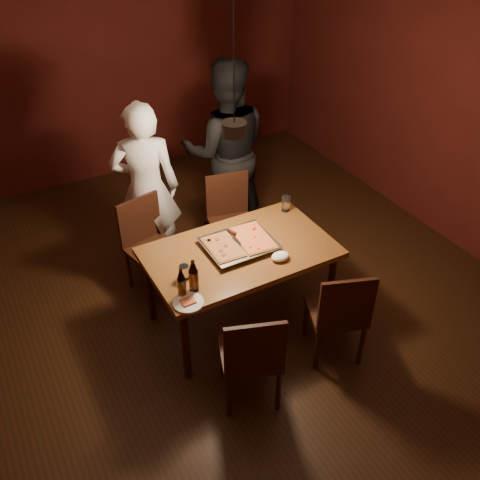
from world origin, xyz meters
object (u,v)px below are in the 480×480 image
pizza_tray (239,245)px  beer_bottle_a (182,283)px  diner_white (146,189)px  chair_far_right (230,212)px  dining_table (240,257)px  pendant_lamp (234,128)px  chair_near_right (340,308)px  plate_slice (188,303)px  chair_far_left (147,237)px  diner_dark (226,151)px  beer_bottle_b (194,276)px  chair_near_left (252,352)px

pizza_tray → beer_bottle_a: (-0.64, -0.31, 0.09)m
diner_white → chair_far_right: bearing=178.2°
dining_table → pendant_lamp: pendant_lamp is taller
chair_near_right → diner_white: size_ratio=0.32×
beer_bottle_a → pendant_lamp: 1.16m
dining_table → pizza_tray: (0.01, 0.04, 0.10)m
pizza_tray → beer_bottle_a: bearing=-152.8°
plate_slice → chair_far_left: bearing=84.0°
pizza_tray → plate_slice: pizza_tray is taller
pizza_tray → pendant_lamp: pendant_lamp is taller
chair_far_left → chair_far_right: (0.85, 0.01, 0.00)m
pizza_tray → dining_table: bearing=-107.0°
beer_bottle_a → diner_dark: size_ratio=0.13×
dining_table → plate_slice: 0.73m
chair_far_left → plate_slice: size_ratio=2.27×
pizza_tray → diner_dark: 1.38m
chair_far_left → beer_bottle_b: bearing=75.7°
pizza_tray → plate_slice: 0.76m
diner_white → pizza_tray: bearing=129.9°
diner_white → diner_dark: (0.91, 0.17, 0.09)m
diner_white → chair_far_left: bearing=86.7°
pendant_lamp → beer_bottle_b: bearing=-145.6°
plate_slice → diner_dark: size_ratio=0.12×
pizza_tray → diner_white: 1.15m
chair_far_left → beer_bottle_a: beer_bottle_a is taller
dining_table → chair_near_left: chair_near_left is taller
chair_near_left → pendant_lamp: pendant_lamp is taller
chair_far_left → diner_dark: 1.22m
pendant_lamp → diner_white: bearing=109.9°
chair_far_left → diner_white: diner_white is taller
chair_near_right → diner_dark: bearing=107.4°
beer_bottle_b → pendant_lamp: size_ratio=0.25×
beer_bottle_a → chair_near_right: bearing=-24.5°
dining_table → plate_slice: bearing=-149.2°
beer_bottle_b → pendant_lamp: (0.54, 0.37, 0.88)m
chair_near_left → diner_white: size_ratio=0.32×
chair_near_right → pendant_lamp: 1.56m
beer_bottle_a → diner_white: (0.27, 1.40, -0.03)m
dining_table → diner_dark: diner_dark is taller
chair_near_left → pendant_lamp: size_ratio=0.49×
chair_near_right → beer_bottle_b: (-0.97, 0.50, 0.35)m
chair_far_left → chair_near_left: same height
chair_far_right → pizza_tray: chair_far_right is taller
chair_far_right → pendant_lamp: size_ratio=0.45×
chair_far_left → diner_white: 0.45m
pendant_lamp → chair_near_right: bearing=-63.3°
pendant_lamp → chair_near_left: bearing=-111.9°
chair_near_right → chair_far_left: bearing=141.3°
dining_table → beer_bottle_b: (-0.52, -0.26, 0.21)m
beer_bottle_a → plate_slice: 0.15m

